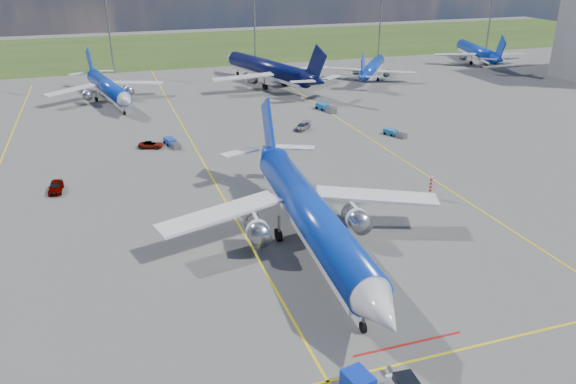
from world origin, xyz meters
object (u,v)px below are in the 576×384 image
object	(u,v)px
service_car_c	(302,126)
baggage_tug_w	(394,133)
bg_jet_ne	(372,79)
baggage_tug_e	(326,108)
main_airliner	(310,249)
baggage_tug_c	(172,143)
service_car_b	(151,145)
bg_jet_ene	(476,63)
uld_container	(358,384)
service_car_a	(56,187)
warning_post	(431,187)
bg_jet_nnw	(110,102)
bg_jet_n	(268,85)

from	to	relation	value
service_car_c	baggage_tug_w	xyz separation A→B (m)	(14.22, -8.80, -0.17)
bg_jet_ne	baggage_tug_e	bearing A→B (deg)	84.10
main_airliner	baggage_tug_c	xyz separation A→B (m)	(-9.54, 41.09, 0.52)
main_airliner	service_car_b	world-z (taller)	main_airliner
bg_jet_ene	main_airliner	distance (m)	126.65
uld_container	service_car_a	size ratio (longest dim) A/B	0.51
warning_post	baggage_tug_c	size ratio (longest dim) A/B	0.59
bg_jet_nnw	bg_jet_n	bearing A→B (deg)	-3.29
baggage_tug_w	baggage_tug_c	distance (m)	38.90
warning_post	service_car_b	world-z (taller)	warning_post
main_airliner	service_car_c	xyz separation A→B (m)	(14.55, 43.10, 0.64)
bg_jet_nnw	baggage_tug_e	size ratio (longest dim) A/B	6.38
bg_jet_ene	uld_container	size ratio (longest dim) A/B	16.93
bg_jet_ne	baggage_tug_e	size ratio (longest dim) A/B	5.61
service_car_c	bg_jet_n	bearing A→B (deg)	127.76
main_airliner	service_car_c	world-z (taller)	main_airliner
main_airliner	baggage_tug_e	size ratio (longest dim) A/B	8.00
service_car_a	baggage_tug_w	size ratio (longest dim) A/B	0.93
bg_jet_ene	uld_container	distance (m)	145.95
service_car_b	baggage_tug_e	world-z (taller)	baggage_tug_e
bg_jet_nnw	bg_jet_ne	xyz separation A→B (m)	(65.66, 4.92, 0.00)
baggage_tug_w	baggage_tug_c	xyz separation A→B (m)	(-38.30, 6.79, 0.04)
baggage_tug_w	uld_container	bearing A→B (deg)	-144.44
bg_jet_n	baggage_tug_w	world-z (taller)	bg_jet_n
warning_post	baggage_tug_c	world-z (taller)	warning_post
warning_post	service_car_c	bearing A→B (deg)	98.84
service_car_c	baggage_tug_w	world-z (taller)	service_car_c
bg_jet_ene	service_car_c	world-z (taller)	bg_jet_ene
warning_post	bg_jet_ne	size ratio (longest dim) A/B	0.09
service_car_a	bg_jet_n	bearing A→B (deg)	54.15
warning_post	baggage_tug_e	distance (m)	46.61
bg_jet_n	service_car_b	xyz separation A→B (m)	(-32.42, -40.61, 0.56)
bg_jet_nnw	main_airliner	distance (m)	78.14
baggage_tug_c	baggage_tug_e	size ratio (longest dim) A/B	0.89
service_car_b	bg_jet_ne	bearing A→B (deg)	-38.01
bg_jet_ene	baggage_tug_e	bearing A→B (deg)	45.94
bg_jet_ne	bg_jet_nnw	bearing A→B (deg)	40.19
bg_jet_n	uld_container	world-z (taller)	bg_jet_n
service_car_b	warning_post	bearing A→B (deg)	-116.36
bg_jet_ene	baggage_tug_e	xyz separation A→B (m)	(-63.27, -37.43, 0.58)
bg_jet_ne	baggage_tug_w	bearing A→B (deg)	104.24
baggage_tug_w	main_airliner	bearing A→B (deg)	-153.77
baggage_tug_w	service_car_b	bearing A→B (deg)	147.05
warning_post	bg_jet_n	xyz separation A→B (m)	(-0.59, 73.50, -1.50)
service_car_b	baggage_tug_c	bearing A→B (deg)	-70.59
main_airliner	service_car_c	distance (m)	45.49
warning_post	bg_jet_n	distance (m)	73.52
bg_jet_n	baggage_tug_c	bearing A→B (deg)	38.44
bg_jet_ne	main_airliner	xyz separation A→B (m)	(-47.26, -80.86, 0.00)
uld_container	baggage_tug_c	bearing A→B (deg)	83.04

